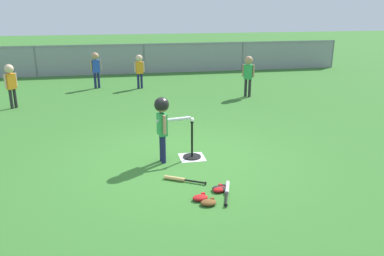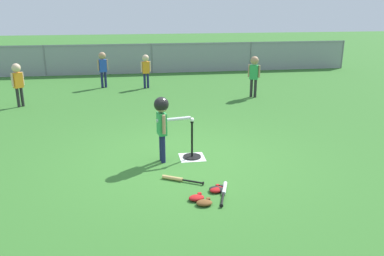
{
  "view_description": "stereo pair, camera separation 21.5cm",
  "coord_description": "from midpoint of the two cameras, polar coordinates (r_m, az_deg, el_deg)",
  "views": [
    {
      "loc": [
        -1.09,
        -6.27,
        2.62
      ],
      "look_at": [
        0.15,
        0.1,
        0.55
      ],
      "focal_mm": 36.68,
      "sensor_mm": 36.0,
      "label": 1
    },
    {
      "loc": [
        -0.88,
        -6.31,
        2.62
      ],
      "look_at": [
        0.15,
        0.1,
        0.55
      ],
      "focal_mm": 36.68,
      "sensor_mm": 36.0,
      "label": 2
    }
  ],
  "objects": [
    {
      "name": "glove_outfield_drop",
      "position": [
        5.42,
        1.28,
        -10.78
      ],
      "size": [
        0.23,
        0.18,
        0.07
      ],
      "color": "brown",
      "rests_on": "ground_plane"
    },
    {
      "name": "fielder_near_right",
      "position": [
        13.02,
        -14.28,
        8.82
      ],
      "size": [
        0.33,
        0.23,
        1.14
      ],
      "color": "#191E4C",
      "rests_on": "ground_plane"
    },
    {
      "name": "batting_tee",
      "position": [
        6.96,
        -0.89,
        -3.5
      ],
      "size": [
        0.32,
        0.32,
        0.66
      ],
      "color": "black",
      "rests_on": "ground_plane"
    },
    {
      "name": "spare_bat_silver",
      "position": [
        5.78,
        4.04,
        -8.97
      ],
      "size": [
        0.27,
        0.69,
        0.06
      ],
      "color": "silver",
      "rests_on": "ground_plane"
    },
    {
      "name": "outfield_fence",
      "position": [
        15.56,
        -7.39,
        10.12
      ],
      "size": [
        16.06,
        0.06,
        1.15
      ],
      "color": "slate",
      "rests_on": "ground_plane"
    },
    {
      "name": "spare_bat_wood",
      "position": [
        6.11,
        -2.95,
        -7.43
      ],
      "size": [
        0.62,
        0.39,
        0.06
      ],
      "color": "#DBB266",
      "rests_on": "ground_plane"
    },
    {
      "name": "glove_tossed_aside",
      "position": [
        5.79,
        2.97,
        -8.85
      ],
      "size": [
        0.26,
        0.24,
        0.07
      ],
      "color": "#B21919",
      "rests_on": "ground_plane"
    },
    {
      "name": "ground_plane",
      "position": [
        6.88,
        -1.94,
        -4.7
      ],
      "size": [
        60.0,
        60.0,
        0.0
      ],
      "primitive_type": "plane",
      "color": "#336B28"
    },
    {
      "name": "fielder_near_left",
      "position": [
        12.73,
        -8.15,
        8.78
      ],
      "size": [
        0.32,
        0.21,
        1.08
      ],
      "color": "#191E4C",
      "rests_on": "ground_plane"
    },
    {
      "name": "baseball_on_tee",
      "position": [
        6.77,
        -0.91,
        1.21
      ],
      "size": [
        0.07,
        0.07,
        0.07
      ],
      "primitive_type": "sphere",
      "color": "white",
      "rests_on": "batting_tee"
    },
    {
      "name": "glove_by_plate",
      "position": [
        5.55,
        0.1,
        -10.09
      ],
      "size": [
        0.24,
        0.19,
        0.07
      ],
      "color": "#B21919",
      "rests_on": "ground_plane"
    },
    {
      "name": "fielder_deep_left",
      "position": [
        11.19,
        -25.39,
        6.29
      ],
      "size": [
        0.27,
        0.25,
        1.15
      ],
      "color": "#262626",
      "rests_on": "ground_plane"
    },
    {
      "name": "glove_near_bats",
      "position": [
        5.8,
        2.98,
        -8.81
      ],
      "size": [
        0.25,
        0.21,
        0.07
      ],
      "color": "black",
      "rests_on": "ground_plane"
    },
    {
      "name": "home_plate",
      "position": [
        7.0,
        -0.88,
        -4.27
      ],
      "size": [
        0.44,
        0.44,
        0.01
      ],
      "primitive_type": "cube",
      "color": "white",
      "rests_on": "ground_plane"
    },
    {
      "name": "fielder_deep_center",
      "position": [
        11.52,
        7.66,
        8.24
      ],
      "size": [
        0.31,
        0.24,
        1.19
      ],
      "color": "#262626",
      "rests_on": "ground_plane"
    },
    {
      "name": "batter_child",
      "position": [
        6.58,
        -5.26,
        1.68
      ],
      "size": [
        0.63,
        0.32,
        1.14
      ],
      "color": "#191E4C",
      "rests_on": "ground_plane"
    }
  ]
}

